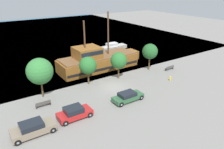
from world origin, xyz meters
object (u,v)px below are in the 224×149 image
Objects in this scene: parked_car_curb_rear at (128,97)px; bench_promenade_west at (170,68)px; moored_boat_dockside at (113,47)px; bench_promenade_east at (43,104)px; parked_car_curb_front at (33,128)px; pirate_ship at (97,61)px; fire_hydrant at (170,78)px; parked_car_curb_mid at (74,113)px.

parked_car_curb_rear reaches higher than bench_promenade_west.
moored_boat_dockside reaches higher than bench_promenade_west.
parked_car_curb_front is at bearing -117.57° from bench_promenade_east.
parked_car_curb_rear is at bearing 0.96° from parked_car_curb_front.
moored_boat_dockside is 3.51× the size of bench_promenade_west.
pirate_ship is at bearing -136.31° from moored_boat_dockside.
pirate_ship reaches higher than bench_promenade_east.
pirate_ship is 13.77m from fire_hydrant.
bench_promenade_east is at bearing 116.52° from parked_car_curb_mid.
parked_car_curb_rear is at bearing -1.38° from parked_car_curb_mid.
bench_promenade_east is at bearing -147.60° from pirate_ship.
parked_car_curb_rear is at bearing -160.02° from bench_promenade_west.
parked_car_curb_rear reaches higher than bench_promenade_east.
parked_car_curb_mid is at bearing 178.62° from parked_car_curb_rear.
moored_boat_dockside is 3.48× the size of bench_promenade_east.
fire_hydrant is at bearing -57.40° from pirate_ship.
pirate_ship is 14.16m from moored_boat_dockside.
parked_car_curb_rear is 11.32m from bench_promenade_east.
moored_boat_dockside reaches higher than parked_car_curb_rear.
parked_car_curb_rear reaches higher than fire_hydrant.
pirate_ship is 15.46m from bench_promenade_east.
parked_car_curb_rear is 2.30× the size of bench_promenade_west.
bench_promenade_west is (21.62, 4.81, -0.30)m from parked_car_curb_mid.
pirate_ship is 4.00× the size of parked_car_curb_mid.
bench_promenade_west is (3.56, 3.42, 0.04)m from fire_hydrant.
parked_car_curb_mid is 22.15m from bench_promenade_west.
parked_car_curb_front is 2.37× the size of bench_promenade_west.
moored_boat_dockside is 1.52× the size of parked_car_curb_rear.
moored_boat_dockside reaches higher than parked_car_curb_mid.
parked_car_curb_mid is (-20.89, -22.69, 0.15)m from moored_boat_dockside.
bench_promenade_west is (23.96, 0.13, -0.00)m from bench_promenade_east.
moored_boat_dockside is at bearing 41.76° from parked_car_curb_front.
fire_hydrant is at bearing 4.45° from parked_car_curb_front.
bench_promenade_west is (10.95, -8.13, -1.20)m from pirate_ship.
pirate_ship reaches higher than bench_promenade_west.
bench_promenade_east is at bearing -142.20° from moored_boat_dockside.
parked_car_curb_rear is 10.30m from fire_hydrant.
bench_promenade_west is (13.74, 5.00, -0.22)m from parked_car_curb_rear.
bench_promenade_west is (26.62, 5.21, -0.31)m from parked_car_curb_front.
bench_promenade_west is at bearing 0.30° from bench_promenade_east.
pirate_ship reaches higher than parked_car_curb_mid.
fire_hydrant is (7.39, -11.55, -1.24)m from pirate_ship.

